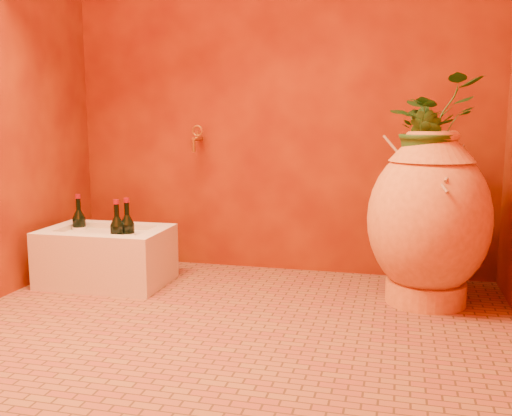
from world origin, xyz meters
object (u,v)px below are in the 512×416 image
(amphora, at_px, (429,219))
(stone_basin, at_px, (107,257))
(wine_bottle_c, at_px, (118,237))
(wall_tap, at_px, (197,137))
(wine_bottle_b, at_px, (79,229))
(wine_bottle_a, at_px, (128,236))

(amphora, bearing_deg, stone_basin, -177.30)
(stone_basin, distance_m, wine_bottle_c, 0.20)
(amphora, height_order, wall_tap, wall_tap)
(wine_bottle_c, bearing_deg, amphora, 6.05)
(wine_bottle_b, bearing_deg, amphora, 0.42)
(wine_bottle_c, height_order, wall_tap, wall_tap)
(wall_tap, bearing_deg, wine_bottle_c, -114.98)
(amphora, xyz_separation_m, stone_basin, (-1.70, -0.08, -0.27))
(stone_basin, relative_size, wine_bottle_b, 2.17)
(wine_bottle_a, relative_size, wall_tap, 2.00)
(stone_basin, distance_m, wall_tap, 0.87)
(wine_bottle_c, bearing_deg, wine_bottle_a, 49.01)
(stone_basin, bearing_deg, amphora, 2.70)
(stone_basin, distance_m, wine_bottle_a, 0.21)
(wine_bottle_b, height_order, wine_bottle_c, wine_bottle_c)
(wine_bottle_a, xyz_separation_m, wine_bottle_c, (-0.04, -0.04, -0.00))
(amphora, relative_size, wine_bottle_c, 2.70)
(stone_basin, bearing_deg, wall_tap, 50.97)
(stone_basin, height_order, wine_bottle_a, wine_bottle_a)
(amphora, height_order, wine_bottle_b, amphora)
(wine_bottle_a, relative_size, wine_bottle_b, 1.02)
(wall_tap, bearing_deg, stone_basin, -129.03)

